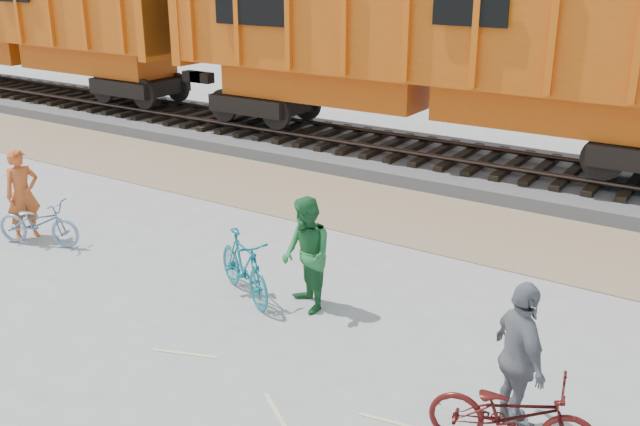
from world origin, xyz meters
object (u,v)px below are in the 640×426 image
at_px(bicycle_blue, 38,223).
at_px(person_solo, 23,194).
at_px(hopper_car_left, 31,14).
at_px(bicycle_teal, 244,266).
at_px(person_man, 306,255).
at_px(bicycle_maroon, 513,414).
at_px(hopper_car_center, 436,42).
at_px(person_woman, 520,358).

bearing_deg(bicycle_blue, person_solo, 59.10).
relative_size(hopper_car_left, bicycle_teal, 8.37).
bearing_deg(person_solo, person_man, -69.89).
relative_size(bicycle_blue, bicycle_maroon, 0.92).
distance_m(bicycle_maroon, person_solo, 9.51).
bearing_deg(hopper_car_left, bicycle_teal, -27.22).
bearing_deg(bicycle_teal, bicycle_maroon, -78.17).
height_order(hopper_car_center, person_solo, hopper_car_center).
bearing_deg(bicycle_maroon, person_man, 53.99).
bearing_deg(person_woman, hopper_car_center, -13.08).
bearing_deg(person_woman, hopper_car_left, 23.00).
relative_size(hopper_car_center, bicycle_teal, 8.37).
relative_size(bicycle_maroon, person_man, 1.01).
xyz_separation_m(hopper_car_left, bicycle_blue, (11.32, -8.45, -2.59)).
height_order(hopper_car_left, bicycle_teal, hopper_car_left).
bearing_deg(bicycle_maroon, bicycle_teal, 60.88).
height_order(bicycle_maroon, person_man, person_man).
bearing_deg(hopper_car_center, person_woman, -60.06).
bearing_deg(hopper_car_center, bicycle_maroon, -60.66).
height_order(bicycle_teal, person_solo, person_solo).
distance_m(hopper_car_center, bicycle_maroon, 11.05).
relative_size(hopper_car_left, person_man, 8.23).
height_order(bicycle_teal, person_man, person_man).
xyz_separation_m(bicycle_maroon, person_woman, (-0.10, 0.40, 0.42)).
bearing_deg(person_solo, hopper_car_center, -11.16).
xyz_separation_m(hopper_car_left, hopper_car_center, (15.00, 0.00, 0.00)).
bearing_deg(person_woman, bicycle_blue, 43.61).
distance_m(hopper_car_center, person_solo, 9.59).
height_order(bicycle_blue, bicycle_maroon, bicycle_maroon).
xyz_separation_m(hopper_car_left, bicycle_teal, (15.69, -8.07, -2.50)).
distance_m(hopper_car_center, bicycle_blue, 9.57).
xyz_separation_m(bicycle_blue, bicycle_teal, (4.37, 0.38, 0.09)).
bearing_deg(bicycle_teal, person_solo, 120.94).
relative_size(hopper_car_left, person_woman, 8.03).
xyz_separation_m(bicycle_maroon, person_solo, (-9.45, 1.02, 0.38)).
height_order(bicycle_teal, person_woman, person_woman).
bearing_deg(bicycle_blue, hopper_car_left, 33.67).
height_order(person_solo, person_man, person_man).
bearing_deg(hopper_car_left, bicycle_blue, -36.74).
distance_m(bicycle_blue, person_woman, 8.88).
bearing_deg(hopper_car_left, person_woman, -23.98).
distance_m(person_solo, person_woman, 9.37).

